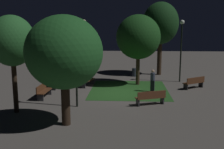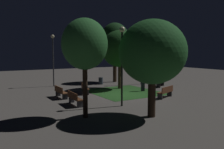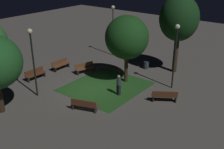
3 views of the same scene
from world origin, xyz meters
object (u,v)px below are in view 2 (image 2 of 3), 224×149
Objects in this scene: tree_left_canopy at (152,52)px; pedestrian at (143,82)px; bench_near_trees at (84,88)px; tree_lawn_side at (115,40)px; bench_path_side at (166,92)px; tree_right_canopy at (120,49)px; tree_tall_center at (85,45)px; bench_corner at (74,98)px; lamp_post_plaza_east at (122,53)px; trash_bin at (101,81)px; lamp_post_near_wall at (141,52)px; bench_back_row at (161,82)px; bench_front_right at (60,92)px; lamp_post_path_center at (53,52)px.

pedestrian is at bearing 144.92° from tree_left_canopy.
bench_near_trees is 0.27× the size of tree_lawn_side.
tree_right_canopy is at bearing -174.12° from bench_path_side.
tree_right_canopy is at bearing 100.30° from bench_near_trees.
tree_tall_center is at bearing -76.83° from bench_path_side.
lamp_post_plaza_east reaches higher than bench_corner.
bench_near_trees is at bearing 147.15° from bench_corner.
pedestrian is at bearing 11.08° from trash_bin.
lamp_post_plaza_east is at bearing -44.74° from lamp_post_near_wall.
bench_near_trees is 1.06× the size of bench_back_row.
bench_corner is at bearing -38.22° from trash_bin.
bench_back_row is 2.42× the size of trash_bin.
bench_front_right and bench_corner have the same top height.
bench_near_trees reaches higher than trash_bin.
pedestrian is (1.15, -3.21, 0.37)m from bench_back_row.
lamp_post_plaza_east is (1.80, 2.55, 2.92)m from bench_corner.
lamp_post_path_center is 7.09× the size of trash_bin.
lamp_post_path_center is (-13.67, -1.18, -0.03)m from tree_left_canopy.
tree_lawn_side is (-5.62, -1.98, 4.31)m from bench_back_row.
bench_front_right is at bearing -161.34° from tree_left_canopy.
tree_tall_center reaches higher than lamp_post_path_center.
tree_right_canopy is at bearing 157.45° from tree_left_canopy.
bench_corner is 7.01m from bench_path_side.
tree_right_canopy is 3.42× the size of pedestrian.
tree_left_canopy is at bearing -35.08° from pedestrian.
bench_corner is 7.57m from pedestrian.
pedestrian is (-5.04, 7.88, -3.03)m from tree_tall_center.
lamp_post_path_center is (-6.11, 1.37, 2.97)m from bench_front_right.
bench_front_right is 8.52m from tree_left_canopy.
bench_corner is at bearing -55.53° from tree_right_canopy.
tree_left_canopy is at bearing 1.51° from bench_near_trees.
bench_front_right and bench_near_trees have the same top height.
bench_back_row is at bearing 43.06° from trash_bin.
lamp_post_plaza_east is at bearing -29.41° from tree_lawn_side.
bench_front_right is 0.35× the size of lamp_post_plaza_east.
lamp_post_near_wall is at bearing 23.18° from tree_lawn_side.
pedestrian is at bearing 128.84° from lamp_post_plaza_east.
tree_right_canopy reaches higher than pedestrian.
bench_path_side is 0.27× the size of tree_lawn_side.
tree_lawn_side is at bearing 153.70° from tree_right_canopy.
lamp_post_path_center reaches higher than pedestrian.
lamp_post_plaza_east is 6.60m from pedestrian.
tree_left_canopy is at bearing -35.36° from lamp_post_near_wall.
tree_tall_center reaches higher than bench_front_right.
bench_corner is at bearing -44.11° from tree_lawn_side.
trash_bin is (-4.20, 3.82, -0.12)m from bench_near_trees.
tree_right_canopy is 1.08× the size of lamp_post_plaza_east.
tree_right_canopy reaches higher than tree_left_canopy.
trash_bin is (-4.98, 6.15, -0.12)m from bench_front_right.
tree_right_canopy is (-5.61, -0.58, 3.28)m from bench_path_side.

